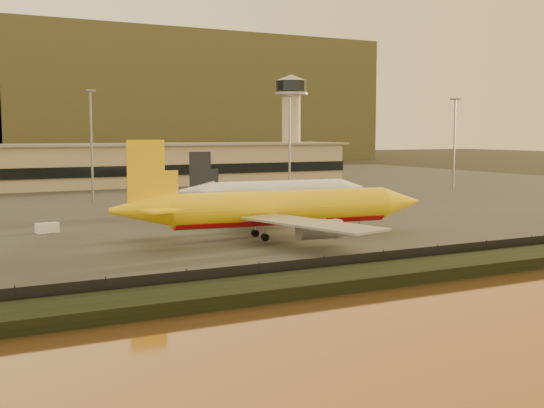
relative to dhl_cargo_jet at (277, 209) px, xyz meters
The scene contains 11 objects.
ground 15.08m from the dhl_cargo_jet, 99.82° to the right, with size 900.00×900.00×0.00m, color black.
embankment 31.49m from the dhl_cargo_jet, 94.49° to the right, with size 320.00×7.00×1.40m, color black.
tarmac 81.02m from the dhl_cargo_jet, 91.73° to the left, with size 320.00×220.00×0.20m, color #2D2D2D.
perimeter_fence 27.46m from the dhl_cargo_jet, 95.15° to the right, with size 300.00×0.05×2.20m, color black.
terminal_building 112.70m from the dhl_cargo_jet, 98.66° to the left, with size 202.00×25.00×12.60m.
control_tower 136.05m from the dhl_cargo_jet, 59.97° to the left, with size 11.20×11.20×35.50m.
apron_light_masts 63.12m from the dhl_cargo_jet, 78.35° to the left, with size 152.20×12.20×25.40m.
dhl_cargo_jet is the anchor object (origin of this frame).
white_narrowbody_jet 41.01m from the dhl_cargo_jet, 62.27° to the left, with size 41.81×40.61×12.01m.
gse_vehicle_yellow 19.16m from the dhl_cargo_jet, 52.08° to the left, with size 4.52×2.03×2.03m, color yellow.
gse_vehicle_white 36.92m from the dhl_cargo_jet, 144.12° to the left, with size 3.45×1.55×1.55m, color white.
Camera 1 is at (-45.07, -75.59, 15.95)m, focal length 45.00 mm.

